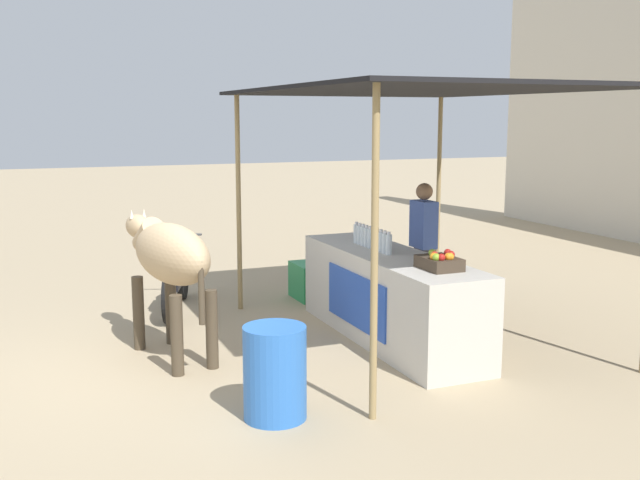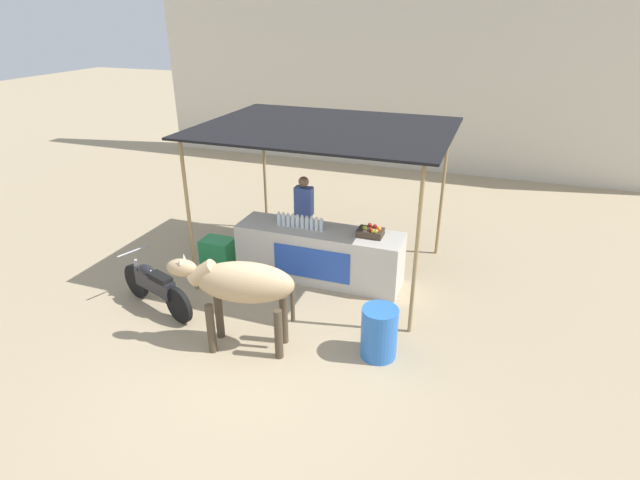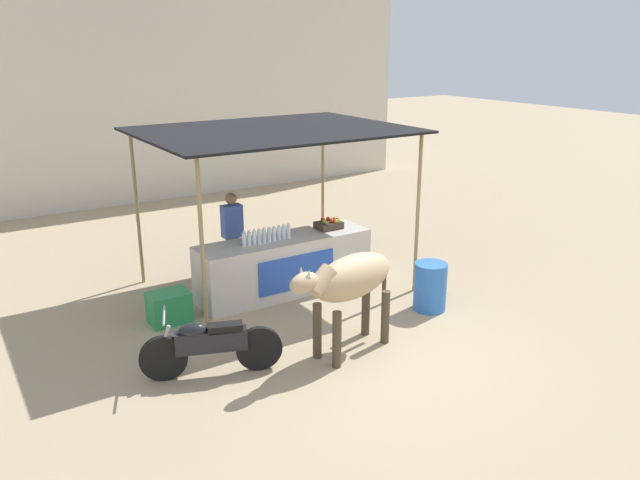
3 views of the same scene
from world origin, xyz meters
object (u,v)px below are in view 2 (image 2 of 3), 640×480
(cow, at_px, (241,285))
(cooler_box, at_px, (218,251))
(motorcycle_parked, at_px, (155,285))
(water_barrel, at_px, (379,333))
(stall_counter, at_px, (319,254))
(fruit_crate, at_px, (371,232))
(vendor_behind_counter, at_px, (304,216))

(cow, bearing_deg, cooler_box, 128.06)
(cow, xyz_separation_m, motorcycle_parked, (-1.84, 0.43, -0.60))
(water_barrel, xyz_separation_m, cow, (-1.89, -0.46, 0.65))
(stall_counter, relative_size, motorcycle_parked, 1.75)
(fruit_crate, xyz_separation_m, motorcycle_parked, (-3.09, -1.94, -0.61))
(stall_counter, height_order, cow, cow)
(cooler_box, bearing_deg, fruit_crate, 2.83)
(stall_counter, relative_size, fruit_crate, 6.82)
(water_barrel, relative_size, motorcycle_parked, 0.45)
(vendor_behind_counter, relative_size, motorcycle_parked, 0.96)
(cow, bearing_deg, fruit_crate, 62.28)
(cow, height_order, motorcycle_parked, cow)
(cooler_box, height_order, water_barrel, water_barrel)
(fruit_crate, bearing_deg, motorcycle_parked, -147.83)
(vendor_behind_counter, xyz_separation_m, cooler_box, (-1.48, -0.85, -0.61))
(cooler_box, distance_m, water_barrel, 4.05)
(vendor_behind_counter, xyz_separation_m, cow, (0.27, -3.08, 0.18))
(fruit_crate, distance_m, cooler_box, 3.10)
(vendor_behind_counter, bearing_deg, water_barrel, -50.45)
(stall_counter, xyz_separation_m, fruit_crate, (0.93, 0.05, 0.56))
(cooler_box, relative_size, water_barrel, 0.78)
(fruit_crate, height_order, motorcycle_parked, fruit_crate)
(vendor_behind_counter, xyz_separation_m, motorcycle_parked, (-1.57, -2.65, -0.42))
(cow, distance_m, motorcycle_parked, 1.99)
(cow, bearing_deg, vendor_behind_counter, 94.99)
(water_barrel, height_order, cow, cow)
(vendor_behind_counter, xyz_separation_m, water_barrel, (2.16, -2.62, -0.46))
(stall_counter, xyz_separation_m, cow, (-0.32, -2.32, 0.55))
(stall_counter, distance_m, cow, 2.41)
(cooler_box, xyz_separation_m, motorcycle_parked, (-0.10, -1.80, 0.19))
(fruit_crate, relative_size, cow, 0.24)
(water_barrel, bearing_deg, cow, -166.33)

